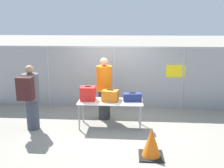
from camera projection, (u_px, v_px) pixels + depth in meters
name	position (u px, v px, depth m)	size (l,w,h in m)	color
ground_plane	(111.00, 125.00, 6.89)	(120.00, 120.00, 0.00)	gray
fence_section	(115.00, 76.00, 8.15)	(8.88, 0.07, 2.04)	#9EA0A5
inspection_table	(110.00, 103.00, 6.66)	(1.71, 0.70, 0.72)	silver
suitcase_red	(88.00, 94.00, 6.68)	(0.40, 0.32, 0.40)	red
suitcase_orange	(110.00, 96.00, 6.63)	(0.46, 0.37, 0.32)	orange
suitcase_navy	(132.00, 97.00, 6.64)	(0.50, 0.27, 0.23)	navy
traveler_hooded	(30.00, 95.00, 6.40)	(0.42, 0.66, 1.71)	#383D4C
security_worker_near	(104.00, 88.00, 7.19)	(0.45, 0.45, 1.80)	#2D2D33
utility_trailer	(143.00, 86.00, 9.59)	(3.31, 2.08, 0.71)	white
traffic_cone	(151.00, 144.00, 5.19)	(0.51, 0.51, 0.64)	black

